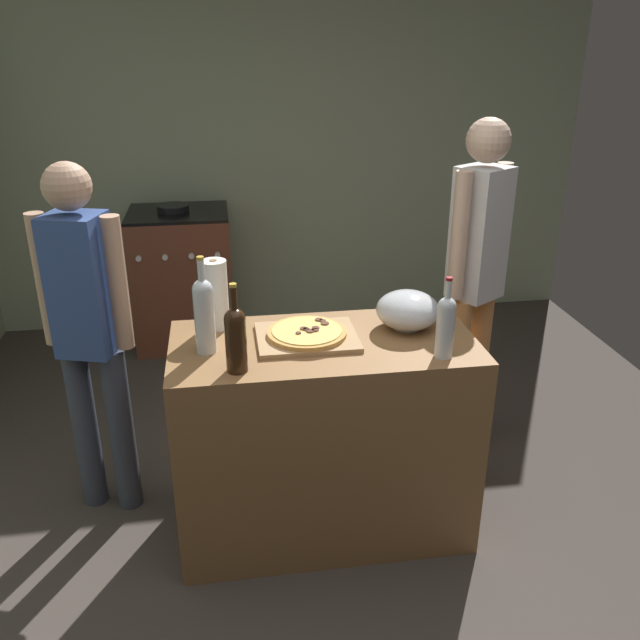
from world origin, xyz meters
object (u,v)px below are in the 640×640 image
at_px(wine_bottle_dark, 446,324).
at_px(stove, 183,278).
at_px(person_in_stripes, 88,324).
at_px(mixing_bowl, 408,310).
at_px(person_in_red, 476,269).
at_px(pizza, 307,332).
at_px(paper_towel_roll, 215,295).
at_px(wine_bottle_green, 204,313).
at_px(wine_bottle_amber, 236,337).

distance_m(wine_bottle_dark, stove, 2.57).
distance_m(wine_bottle_dark, person_in_stripes, 1.47).
distance_m(mixing_bowl, person_in_red, 0.65).
relative_size(mixing_bowl, person_in_stripes, 0.16).
bearing_deg(person_in_red, pizza, -150.64).
bearing_deg(pizza, mixing_bowl, 6.52).
bearing_deg(mixing_bowl, paper_towel_roll, 170.77).
height_order(wine_bottle_green, wine_bottle_amber, wine_bottle_green).
bearing_deg(pizza, paper_towel_roll, 153.66).
distance_m(mixing_bowl, stove, 2.29).
height_order(stove, person_in_red, person_in_red).
xyz_separation_m(stove, person_in_red, (1.49, -1.53, 0.51)).
xyz_separation_m(wine_bottle_amber, person_in_red, (1.18, 0.73, -0.06)).
bearing_deg(person_in_red, person_in_stripes, -172.22).
bearing_deg(mixing_bowl, person_in_stripes, 170.94).
bearing_deg(wine_bottle_dark, person_in_red, 61.24).
xyz_separation_m(pizza, person_in_red, (0.89, 0.50, 0.05)).
bearing_deg(wine_bottle_amber, wine_bottle_green, 122.00).
relative_size(wine_bottle_amber, person_in_stripes, 0.21).
bearing_deg(paper_towel_roll, person_in_red, 14.68).
height_order(paper_towel_roll, wine_bottle_green, wine_bottle_green).
height_order(pizza, person_in_stripes, person_in_stripes).
xyz_separation_m(paper_towel_roll, wine_bottle_amber, (0.07, -0.40, -0.01)).
bearing_deg(pizza, person_in_stripes, 163.81).
height_order(wine_bottle_amber, wine_bottle_dark, wine_bottle_amber).
bearing_deg(person_in_red, wine_bottle_dark, -118.76).
bearing_deg(pizza, person_in_red, 29.36).
relative_size(paper_towel_roll, wine_bottle_green, 0.77).
distance_m(wine_bottle_amber, person_in_red, 1.39).
distance_m(wine_bottle_amber, stove, 2.35).
bearing_deg(mixing_bowl, stove, 117.27).
xyz_separation_m(wine_bottle_green, stove, (-0.20, 2.08, -0.59)).
distance_m(wine_bottle_green, wine_bottle_amber, 0.21).
relative_size(wine_bottle_dark, stove, 0.33).
xyz_separation_m(wine_bottle_dark, person_in_stripes, (-1.38, 0.49, -0.12)).
height_order(mixing_bowl, stove, mixing_bowl).
xyz_separation_m(mixing_bowl, paper_towel_roll, (-0.78, 0.13, 0.07)).
xyz_separation_m(mixing_bowl, wine_bottle_amber, (-0.71, -0.28, 0.06)).
height_order(stove, person_in_stripes, person_in_stripes).
bearing_deg(mixing_bowl, pizza, -173.48).
relative_size(paper_towel_roll, person_in_red, 0.18).
bearing_deg(person_in_stripes, paper_towel_roll, -8.81).
relative_size(wine_bottle_amber, person_in_red, 0.20).
distance_m(wine_bottle_green, person_in_red, 1.41).
relative_size(pizza, person_in_stripes, 0.20).
relative_size(pizza, stove, 0.33).
distance_m(mixing_bowl, wine_bottle_dark, 0.29).
distance_m(pizza, person_in_stripes, 0.93).
bearing_deg(wine_bottle_green, stove, 95.44).
height_order(wine_bottle_dark, person_in_stripes, person_in_stripes).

